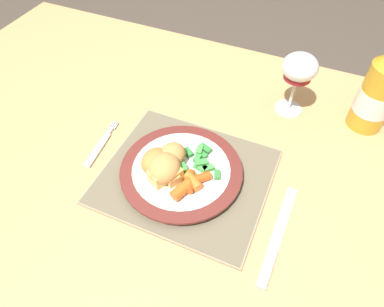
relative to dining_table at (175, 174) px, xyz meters
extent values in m
plane|color=#4C4238|center=(0.00, 0.00, -0.65)|extent=(6.00, 6.00, 0.00)
cube|color=tan|center=(0.00, 0.00, 0.07)|extent=(1.40, 0.85, 0.04)
cube|color=tan|center=(-0.64, 0.37, -0.30)|extent=(0.06, 0.06, 0.70)
cube|color=gray|center=(0.05, -0.06, 0.09)|extent=(0.32, 0.28, 0.01)
cube|color=#6B604A|center=(0.05, -0.06, 0.10)|extent=(0.32, 0.27, 0.00)
cylinder|color=white|center=(0.05, -0.06, 0.10)|extent=(0.20, 0.20, 0.01)
cylinder|color=maroon|center=(0.05, -0.06, 0.11)|extent=(0.24, 0.24, 0.01)
cylinder|color=white|center=(0.05, -0.06, 0.11)|extent=(0.19, 0.19, 0.00)
ellipsoid|color=tan|center=(0.02, -0.05, 0.14)|extent=(0.06, 0.07, 0.04)
ellipsoid|color=tan|center=(0.03, -0.09, 0.14)|extent=(0.07, 0.08, 0.05)
ellipsoid|color=#B77F3D|center=(0.00, -0.08, 0.14)|extent=(0.05, 0.06, 0.04)
cube|color=#4CA84C|center=(0.08, -0.05, 0.12)|extent=(0.03, 0.02, 0.01)
cube|color=green|center=(0.08, -0.08, 0.12)|extent=(0.01, 0.02, 0.01)
cube|color=green|center=(0.07, -0.03, 0.12)|extent=(0.01, 0.02, 0.01)
cube|color=green|center=(0.05, -0.07, 0.13)|extent=(0.02, 0.02, 0.01)
cube|color=#4CA84C|center=(0.10, -0.04, 0.12)|extent=(0.02, 0.02, 0.01)
cube|color=#338438|center=(0.07, 0.00, 0.12)|extent=(0.03, 0.02, 0.01)
cube|color=#338438|center=(0.04, -0.02, 0.12)|extent=(0.03, 0.02, 0.01)
cube|color=green|center=(0.08, -0.04, 0.12)|extent=(0.03, 0.03, 0.01)
cube|color=#338438|center=(0.12, -0.05, 0.12)|extent=(0.02, 0.02, 0.01)
cube|color=#338438|center=(0.07, -0.02, 0.12)|extent=(0.02, 0.02, 0.01)
cube|color=#4CA84C|center=(0.06, -0.01, 0.13)|extent=(0.02, 0.02, 0.01)
cylinder|color=#CC5119|center=(0.09, -0.08, 0.12)|extent=(0.04, 0.04, 0.02)
cylinder|color=#CC5119|center=(0.08, -0.09, 0.12)|extent=(0.03, 0.05, 0.02)
cylinder|color=orange|center=(0.07, -0.11, 0.13)|extent=(0.03, 0.04, 0.02)
cylinder|color=orange|center=(0.08, -0.09, 0.12)|extent=(0.04, 0.04, 0.02)
cube|color=silver|center=(-0.15, -0.07, 0.09)|extent=(0.02, 0.10, 0.01)
cube|color=silver|center=(-0.15, -0.01, 0.09)|extent=(0.01, 0.02, 0.01)
cube|color=silver|center=(-0.15, 0.01, 0.09)|extent=(0.00, 0.02, 0.00)
cube|color=silver|center=(-0.15, 0.01, 0.09)|extent=(0.00, 0.02, 0.00)
cube|color=silver|center=(-0.16, 0.01, 0.09)|extent=(0.00, 0.02, 0.00)
cube|color=silver|center=(-0.16, 0.01, 0.09)|extent=(0.00, 0.02, 0.00)
cube|color=silver|center=(0.26, -0.07, 0.09)|extent=(0.02, 0.14, 0.00)
cube|color=#B2B2B7|center=(0.25, -0.18, 0.09)|extent=(0.02, 0.07, 0.01)
cylinder|color=silver|center=(0.20, 0.22, 0.09)|extent=(0.06, 0.06, 0.00)
cylinder|color=silver|center=(0.20, 0.22, 0.14)|extent=(0.01, 0.01, 0.09)
ellipsoid|color=silver|center=(0.20, 0.22, 0.21)|extent=(0.08, 0.08, 0.06)
cylinder|color=maroon|center=(0.20, 0.22, 0.19)|extent=(0.06, 0.06, 0.03)
cylinder|color=gold|center=(0.36, 0.24, 0.17)|extent=(0.08, 0.08, 0.16)
cylinder|color=white|center=(0.36, 0.24, 0.16)|extent=(0.08, 0.08, 0.05)
cube|color=#E5BC66|center=(0.02, -0.11, 0.13)|extent=(0.04, 0.04, 0.03)
cube|color=#E5BC66|center=(0.05, -0.10, 0.13)|extent=(0.03, 0.03, 0.02)
cube|color=#DBB256|center=(0.04, -0.09, 0.13)|extent=(0.04, 0.04, 0.03)
camera|label=1|loc=(0.23, -0.43, 0.64)|focal=32.00mm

